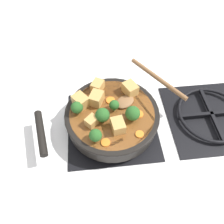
# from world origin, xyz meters

# --- Properties ---
(ground_plane) EXTENTS (2.40, 2.40, 0.00)m
(ground_plane) POSITION_xyz_m (0.00, 0.00, 0.00)
(ground_plane) COLOR white
(front_burner_grate) EXTENTS (0.31, 0.31, 0.03)m
(front_burner_grate) POSITION_xyz_m (0.00, 0.00, 0.01)
(front_burner_grate) COLOR black
(front_burner_grate) RESTS_ON ground_plane
(rear_burner_grate) EXTENTS (0.31, 0.31, 0.03)m
(rear_burner_grate) POSITION_xyz_m (0.00, 0.36, 0.01)
(rear_burner_grate) COLOR black
(rear_burner_grate) RESTS_ON ground_plane
(skillet_pan) EXTENTS (0.31, 0.41, 0.06)m
(skillet_pan) POSITION_xyz_m (0.00, -0.00, 0.06)
(skillet_pan) COLOR black
(skillet_pan) RESTS_ON front_burner_grate
(wooden_spoon) EXTENTS (0.24, 0.26, 0.02)m
(wooden_spoon) POSITION_xyz_m (-0.09, 0.13, 0.09)
(wooden_spoon) COLOR brown
(wooden_spoon) RESTS_ON skillet_pan
(tofu_cube_center_large) EXTENTS (0.06, 0.06, 0.04)m
(tofu_cube_center_large) POSITION_xyz_m (-0.08, 0.07, 0.10)
(tofu_cube_center_large) COLOR tan
(tofu_cube_center_large) RESTS_ON skillet_pan
(tofu_cube_near_handle) EXTENTS (0.06, 0.06, 0.04)m
(tofu_cube_near_handle) POSITION_xyz_m (-0.05, -0.05, 0.10)
(tofu_cube_near_handle) COLOR tan
(tofu_cube_near_handle) RESTS_ON skillet_pan
(tofu_cube_east_chunk) EXTENTS (0.05, 0.05, 0.03)m
(tofu_cube_east_chunk) POSITION_xyz_m (0.04, -0.07, 0.10)
(tofu_cube_east_chunk) COLOR tan
(tofu_cube_east_chunk) RESTS_ON skillet_pan
(tofu_cube_west_chunk) EXTENTS (0.06, 0.06, 0.04)m
(tofu_cube_west_chunk) POSITION_xyz_m (-0.04, -0.10, 0.10)
(tofu_cube_west_chunk) COLOR tan
(tofu_cube_west_chunk) RESTS_ON skillet_pan
(tofu_cube_back_piece) EXTENTS (0.05, 0.04, 0.04)m
(tofu_cube_back_piece) POSITION_xyz_m (0.07, 0.01, 0.10)
(tofu_cube_back_piece) COLOR tan
(tofu_cube_back_piece) RESTS_ON skillet_pan
(tofu_cube_front_piece) EXTENTS (0.06, 0.05, 0.04)m
(tofu_cube_front_piece) POSITION_xyz_m (-0.10, -0.04, 0.10)
(tofu_cube_front_piece) COLOR tan
(tofu_cube_front_piece) RESTS_ON skillet_pan
(broccoli_floret_near_spoon) EXTENTS (0.03, 0.03, 0.04)m
(broccoli_floret_near_spoon) POSITION_xyz_m (-0.01, 0.01, 0.11)
(broccoli_floret_near_spoon) COLOR #709956
(broccoli_floret_near_spoon) RESTS_ON skillet_pan
(broccoli_floret_center_top) EXTENTS (0.05, 0.05, 0.05)m
(broccoli_floret_center_top) POSITION_xyz_m (0.03, -0.03, 0.11)
(broccoli_floret_center_top) COLOR #709956
(broccoli_floret_center_top) RESTS_ON skillet_pan
(broccoli_floret_east_rim) EXTENTS (0.04, 0.04, 0.05)m
(broccoli_floret_east_rim) POSITION_xyz_m (0.10, -0.06, 0.11)
(broccoli_floret_east_rim) COLOR #709956
(broccoli_floret_east_rim) RESTS_ON skillet_pan
(broccoli_floret_west_rim) EXTENTS (0.05, 0.05, 0.05)m
(broccoli_floret_west_rim) POSITION_xyz_m (0.03, 0.06, 0.11)
(broccoli_floret_west_rim) COLOR #709956
(broccoli_floret_west_rim) RESTS_ON skillet_pan
(broccoli_floret_north_edge) EXTENTS (0.04, 0.04, 0.05)m
(broccoli_floret_north_edge) POSITION_xyz_m (-0.01, -0.11, 0.11)
(broccoli_floret_north_edge) COLOR #709956
(broccoli_floret_north_edge) RESTS_ON skillet_pan
(carrot_slice_orange_thin) EXTENTS (0.03, 0.03, 0.01)m
(carrot_slice_orange_thin) POSITION_xyz_m (-0.05, 0.00, 0.09)
(carrot_slice_orange_thin) COLOR orange
(carrot_slice_orange_thin) RESTS_ON skillet_pan
(carrot_slice_near_center) EXTENTS (0.03, 0.03, 0.01)m
(carrot_slice_near_center) POSITION_xyz_m (0.02, 0.08, 0.09)
(carrot_slice_near_center) COLOR orange
(carrot_slice_near_center) RESTS_ON skillet_pan
(carrot_slice_edge_slice) EXTENTS (0.03, 0.03, 0.01)m
(carrot_slice_edge_slice) POSITION_xyz_m (0.11, -0.03, 0.09)
(carrot_slice_edge_slice) COLOR orange
(carrot_slice_edge_slice) RESTS_ON skillet_pan
(carrot_slice_under_broccoli) EXTENTS (0.03, 0.03, 0.01)m
(carrot_slice_under_broccoli) POSITION_xyz_m (0.09, 0.07, 0.09)
(carrot_slice_under_broccoli) COLOR orange
(carrot_slice_under_broccoli) RESTS_ON skillet_pan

